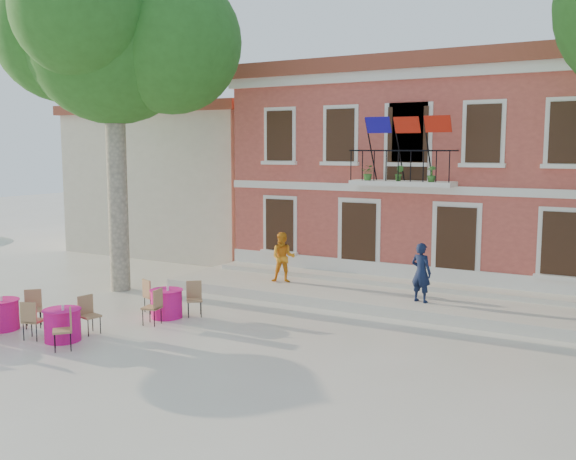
# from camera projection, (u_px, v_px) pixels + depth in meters

# --- Properties ---
(ground) EXTENTS (90.00, 90.00, 0.00)m
(ground) POSITION_uv_depth(u_px,v_px,m) (251.00, 329.00, 16.32)
(ground) COLOR beige
(ground) RESTS_ON ground
(main_building) EXTENTS (13.50, 9.59, 7.50)m
(main_building) POSITION_uv_depth(u_px,v_px,m) (443.00, 170.00, 23.51)
(main_building) COLOR #C75647
(main_building) RESTS_ON ground
(neighbor_west) EXTENTS (9.40, 9.40, 6.40)m
(neighbor_west) POSITION_uv_depth(u_px,v_px,m) (206.00, 177.00, 30.04)
(neighbor_west) COLOR beige
(neighbor_west) RESTS_ON ground
(terrace) EXTENTS (14.00, 3.40, 0.30)m
(terrace) POSITION_uv_depth(u_px,v_px,m) (387.00, 297.00, 19.14)
(terrace) COLOR silver
(terrace) RESTS_ON ground
(plane_tree_west) EXTENTS (5.51, 5.51, 10.82)m
(plane_tree_west) POSITION_uv_depth(u_px,v_px,m) (112.00, 37.00, 19.81)
(plane_tree_west) COLOR #A59E84
(plane_tree_west) RESTS_ON ground
(pedestrian_navy) EXTENTS (0.69, 0.54, 1.67)m
(pedestrian_navy) POSITION_uv_depth(u_px,v_px,m) (421.00, 272.00, 17.83)
(pedestrian_navy) COLOR #0F1934
(pedestrian_navy) RESTS_ON terrace
(pedestrian_orange) EXTENTS (0.96, 0.88, 1.61)m
(pedestrian_orange) POSITION_uv_depth(u_px,v_px,m) (283.00, 257.00, 20.47)
(pedestrian_orange) COLOR orange
(pedestrian_orange) RESTS_ON terrace
(cafe_table_0) EXTENTS (1.78, 1.83, 0.95)m
(cafe_table_0) POSITION_uv_depth(u_px,v_px,m) (1.00, 313.00, 16.20)
(cafe_table_0) COLOR #F01668
(cafe_table_0) RESTS_ON ground
(cafe_table_1) EXTENTS (1.84, 1.77, 0.95)m
(cafe_table_1) POSITION_uv_depth(u_px,v_px,m) (62.00, 323.00, 15.26)
(cafe_table_1) COLOR #F01668
(cafe_table_1) RESTS_ON ground
(cafe_table_3) EXTENTS (1.85, 1.76, 0.95)m
(cafe_table_3) POSITION_uv_depth(u_px,v_px,m) (167.00, 302.00, 17.37)
(cafe_table_3) COLOR #F01668
(cafe_table_3) RESTS_ON ground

